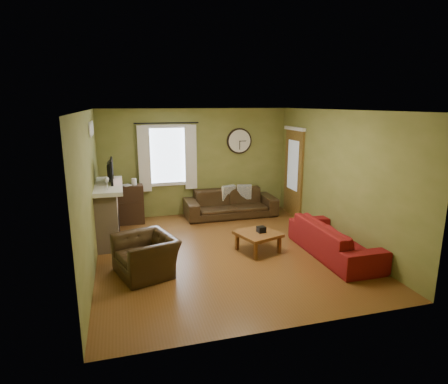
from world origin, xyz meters
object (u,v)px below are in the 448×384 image
object	(u,v)px
bookshelf	(127,205)
coffee_table	(258,242)
armchair	(146,255)
sofa_red	(334,239)
sofa_brown	(231,203)

from	to	relation	value
bookshelf	coffee_table	distance (m)	3.33
bookshelf	armchair	world-z (taller)	bookshelf
sofa_red	armchair	distance (m)	3.36
sofa_red	coffee_table	distance (m)	1.38
sofa_brown	armchair	size ratio (longest dim) A/B	2.28
bookshelf	sofa_red	size ratio (longest dim) A/B	0.43
sofa_brown	armchair	xyz separation A→B (m)	(-2.24, -2.71, -0.01)
bookshelf	sofa_red	bearing A→B (deg)	-39.22
bookshelf	sofa_brown	size ratio (longest dim) A/B	0.41
sofa_red	armchair	size ratio (longest dim) A/B	2.15
armchair	coffee_table	world-z (taller)	armchair
bookshelf	sofa_red	distance (m)	4.62
sofa_brown	sofa_red	xyz separation A→B (m)	(1.12, -2.85, -0.02)
armchair	coffee_table	distance (m)	2.13
sofa_red	coffee_table	size ratio (longest dim) A/B	3.00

